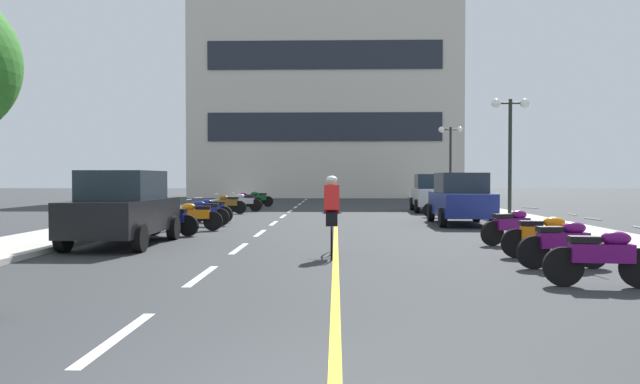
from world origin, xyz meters
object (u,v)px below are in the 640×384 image
(motorcycle_2, at_px, (564,243))
(motorcycle_5, at_px, (170,219))
(motorcycle_6, at_px, (195,216))
(motorcycle_9, at_px, (444,206))
(motorcycle_4, at_px, (512,226))
(motorcycle_7, at_px, (204,212))
(motorcycle_11, at_px, (244,202))
(street_lamp_mid, at_px, (510,129))
(parked_car_far, at_px, (432,193))
(motorcycle_1, at_px, (602,256))
(parked_car_mid, at_px, (461,198))
(motorcycle_8, at_px, (211,210))
(cyclist_rider, at_px, (332,214))
(parked_car_near, at_px, (123,208))
(motorcycle_13, at_px, (258,198))
(motorcycle_12, at_px, (247,200))
(motorcycle_3, at_px, (544,235))
(street_lamp_far, at_px, (451,146))
(motorcycle_10, at_px, (228,203))

(motorcycle_2, distance_m, motorcycle_5, 10.73)
(motorcycle_6, bearing_deg, motorcycle_9, 36.73)
(motorcycle_4, bearing_deg, motorcycle_7, 146.93)
(motorcycle_11, bearing_deg, street_lamp_mid, -27.00)
(parked_car_far, relative_size, motorcycle_2, 2.51)
(motorcycle_7, distance_m, motorcycle_11, 9.01)
(motorcycle_1, bearing_deg, parked_car_mid, 88.21)
(motorcycle_8, height_order, cyclist_rider, cyclist_rider)
(parked_car_near, distance_m, motorcycle_1, 10.73)
(motorcycle_11, bearing_deg, motorcycle_13, 89.46)
(motorcycle_12, height_order, cyclist_rider, cyclist_rider)
(motorcycle_12, bearing_deg, parked_car_mid, -48.47)
(motorcycle_1, distance_m, motorcycle_3, 3.34)
(street_lamp_far, distance_m, motorcycle_13, 11.98)
(street_lamp_mid, xyz_separation_m, motorcycle_6, (-11.15, -5.18, -3.06))
(parked_car_near, xyz_separation_m, motorcycle_13, (0.76, 20.00, -0.44))
(motorcycle_1, relative_size, motorcycle_3, 1.00)
(parked_car_mid, relative_size, motorcycle_1, 2.48)
(motorcycle_6, height_order, cyclist_rider, cyclist_rider)
(parked_car_far, bearing_deg, motorcycle_2, -91.68)
(parked_car_mid, bearing_deg, motorcycle_2, -91.50)
(street_lamp_mid, height_order, motorcycle_7, street_lamp_mid)
(motorcycle_11, bearing_deg, parked_car_mid, -42.14)
(motorcycle_3, bearing_deg, motorcycle_4, 88.62)
(motorcycle_2, relative_size, motorcycle_6, 1.00)
(motorcycle_4, bearing_deg, parked_car_mid, 89.26)
(motorcycle_5, bearing_deg, street_lamp_far, 59.99)
(street_lamp_far, height_order, motorcycle_5, street_lamp_far)
(motorcycle_10, xyz_separation_m, cyclist_rider, (4.84, -15.05, 0.41))
(street_lamp_mid, height_order, motorcycle_2, street_lamp_mid)
(motorcycle_6, xyz_separation_m, motorcycle_8, (-0.21, 3.59, 0.00))
(street_lamp_mid, height_order, motorcycle_9, street_lamp_mid)
(motorcycle_10, xyz_separation_m, motorcycle_11, (0.46, 1.96, 0.00))
(motorcycle_12, bearing_deg, motorcycle_7, -89.03)
(motorcycle_6, distance_m, motorcycle_11, 10.90)
(motorcycle_11, height_order, motorcycle_13, same)
(motorcycle_7, distance_m, cyclist_rider, 9.14)
(parked_car_mid, xyz_separation_m, motorcycle_8, (-8.99, 0.71, -0.44))
(motorcycle_7, bearing_deg, parked_car_near, -96.55)
(motorcycle_7, bearing_deg, motorcycle_9, 27.75)
(parked_car_mid, relative_size, motorcycle_13, 2.51)
(motorcycle_3, xyz_separation_m, motorcycle_5, (-8.95, 4.68, 0.00))
(motorcycle_8, bearing_deg, cyclist_rider, -65.06)
(motorcycle_10, distance_m, motorcycle_12, 4.19)
(motorcycle_3, bearing_deg, motorcycle_2, -95.27)
(motorcycle_9, distance_m, motorcycle_10, 9.67)
(motorcycle_3, relative_size, motorcycle_7, 1.00)
(motorcycle_8, height_order, motorcycle_10, same)
(motorcycle_3, distance_m, motorcycle_5, 10.10)
(parked_car_mid, distance_m, cyclist_rider, 10.04)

